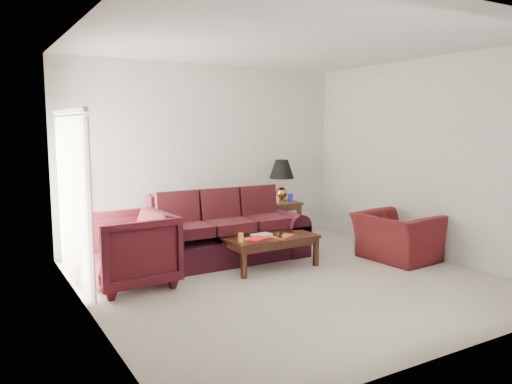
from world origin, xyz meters
TOP-DOWN VIEW (x-y plane):
  - floor at (0.00, 0.00)m, footprint 5.00×5.00m
  - blinds at (-2.42, 1.30)m, footprint 0.10×2.00m
  - sofa at (-0.29, 1.24)m, footprint 2.47×1.16m
  - throw_pillow at (-1.00, 1.87)m, footprint 0.47×0.30m
  - end_table at (1.26, 2.14)m, footprint 0.64×0.64m
  - table_lamp at (1.32, 2.20)m, footprint 0.47×0.47m
  - clock at (1.07, 2.03)m, footprint 0.13×0.08m
  - blue_canister at (1.40, 2.03)m, footprint 0.10×0.10m
  - picture_frame at (1.11, 2.30)m, footprint 0.16×0.19m
  - floor_lamp at (-2.24, 2.11)m, footprint 0.32×0.32m
  - armchair_left at (-1.88, 0.77)m, footprint 1.08×1.06m
  - armchair_right at (1.91, -0.02)m, footprint 1.02×1.15m
  - coffee_table at (0.10, 0.59)m, footprint 1.37×0.84m
  - magazine_red at (-0.18, 0.53)m, footprint 0.34×0.29m
  - magazine_white at (0.01, 0.70)m, footprint 0.28×0.22m
  - magazine_orange at (0.20, 0.49)m, footprint 0.39×0.36m
  - remote_a at (0.12, 0.46)m, footprint 0.06×0.18m
  - remote_b at (0.26, 0.58)m, footprint 0.13×0.17m
  - yellow_glass at (-0.44, 0.49)m, footprint 0.09×0.09m

SIDE VIEW (x-z plane):
  - floor at x=0.00m, z-range 0.00..0.00m
  - coffee_table at x=0.10m, z-range 0.00..0.45m
  - end_table at x=1.26m, z-range 0.00..0.64m
  - armchair_right at x=1.91m, z-range 0.00..0.70m
  - magazine_white at x=0.01m, z-range 0.45..0.46m
  - magazine_red at x=-0.18m, z-range 0.45..0.47m
  - magazine_orange at x=0.20m, z-range 0.45..0.47m
  - armchair_left at x=-1.88m, z-range 0.00..0.93m
  - remote_b at x=0.26m, z-range 0.47..0.49m
  - remote_a at x=0.12m, z-range 0.47..0.49m
  - sofa at x=-0.29m, z-range 0.00..0.99m
  - yellow_glass at x=-0.44m, z-range 0.45..0.57m
  - clock at x=1.07m, z-range 0.64..0.77m
  - blue_canister at x=1.40m, z-range 0.64..0.79m
  - picture_frame at x=1.11m, z-range 0.70..0.75m
  - throw_pillow at x=-1.00m, z-range 0.53..0.98m
  - floor_lamp at x=-2.24m, z-range 0.00..1.60m
  - table_lamp at x=1.32m, z-range 0.64..1.39m
  - blinds at x=-2.42m, z-range 0.00..2.16m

